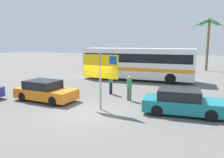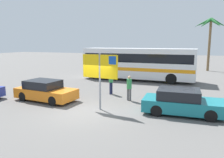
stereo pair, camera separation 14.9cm
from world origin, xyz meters
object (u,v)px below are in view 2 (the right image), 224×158
at_px(bus_front_coach, 138,62).
at_px(ferry_sign, 101,69).
at_px(car_orange, 45,91).
at_px(pedestrian_by_bus, 111,80).
at_px(car_teal, 182,102).
at_px(pedestrian_crossing_lot, 129,86).

bearing_deg(bus_front_coach, ferry_sign, -86.83).
xyz_separation_m(car_orange, pedestrian_by_bus, (3.35, 3.21, 0.44)).
distance_m(car_teal, car_orange, 8.52).
distance_m(bus_front_coach, car_teal, 10.78).
distance_m(ferry_sign, pedestrian_crossing_lot, 2.96).
bearing_deg(ferry_sign, pedestrian_crossing_lot, 76.03).
relative_size(bus_front_coach, ferry_sign, 3.43).
height_order(bus_front_coach, ferry_sign, ferry_sign).
xyz_separation_m(car_teal, pedestrian_by_bus, (-5.16, 2.87, 0.44)).
relative_size(bus_front_coach, car_teal, 2.60).
distance_m(car_teal, pedestrian_by_bus, 5.92).
height_order(ferry_sign, car_orange, ferry_sign).
distance_m(ferry_sign, pedestrian_by_bus, 4.01).
bearing_deg(pedestrian_crossing_lot, car_teal, -97.65).
bearing_deg(pedestrian_by_bus, car_orange, -125.12).
height_order(ferry_sign, pedestrian_crossing_lot, ferry_sign).
bearing_deg(bus_front_coach, pedestrian_crossing_lot, -79.33).
bearing_deg(car_orange, pedestrian_by_bus, 48.85).
bearing_deg(car_teal, pedestrian_crossing_lot, 151.55).
xyz_separation_m(car_teal, pedestrian_crossing_lot, (-3.39, 1.61, 0.32)).
height_order(car_orange, pedestrian_by_bus, pedestrian_by_bus).
height_order(ferry_sign, car_teal, ferry_sign).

